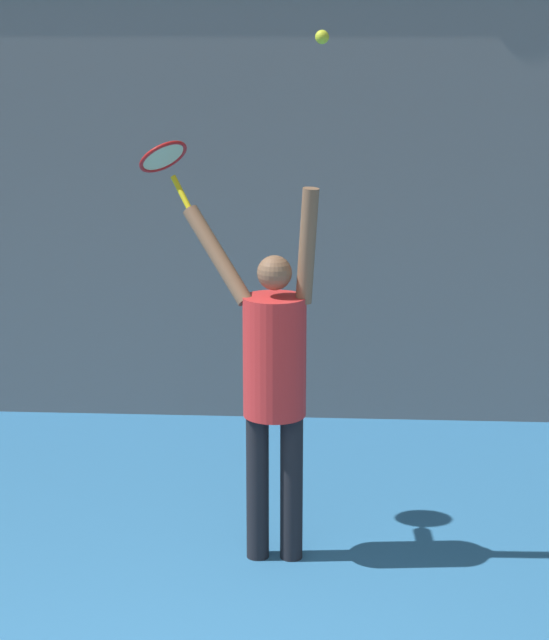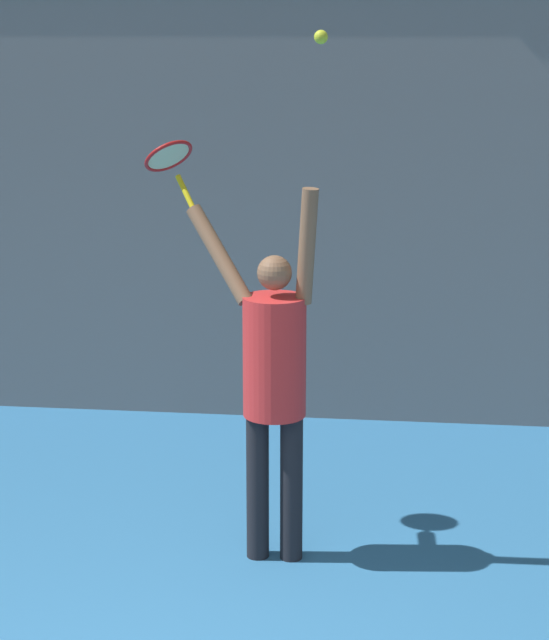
% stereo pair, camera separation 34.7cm
% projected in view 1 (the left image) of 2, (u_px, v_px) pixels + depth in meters
% --- Properties ---
extents(back_wall, '(18.00, 0.10, 5.00)m').
position_uv_depth(back_wall, '(248.00, 94.00, 8.56)').
color(back_wall, slate).
rests_on(back_wall, ground_plane).
extents(tennis_player, '(0.81, 0.51, 2.16)m').
position_uv_depth(tennis_player, '(274.00, 374.00, 6.45)').
color(tennis_player, black).
rests_on(tennis_player, ground_plane).
extents(tennis_racket, '(0.38, 0.38, 0.39)m').
position_uv_depth(tennis_racket, '(165.00, 160.00, 6.62)').
color(tennis_racket, yellow).
extents(tennis_ball, '(0.07, 0.07, 0.07)m').
position_uv_depth(tennis_ball, '(322.00, 37.00, 5.90)').
color(tennis_ball, '#CCDB2D').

